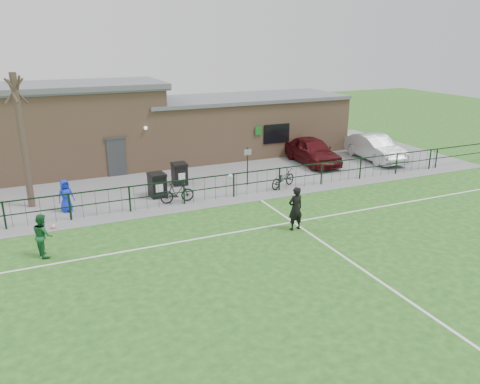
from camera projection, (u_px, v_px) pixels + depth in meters
name	position (u px, v px, depth m)	size (l,w,h in m)	color
ground	(301.00, 273.00, 15.40)	(90.00, 90.00, 0.00)	#225619
paving_strip	(181.00, 171.00, 27.11)	(34.00, 13.00, 0.02)	slate
pitch_line_touch	(216.00, 201.00, 22.17)	(28.00, 0.10, 0.01)	white
pitch_line_mid	(250.00, 230.00, 18.87)	(28.00, 0.10, 0.01)	white
pitch_line_perp	(351.00, 262.00, 16.17)	(0.10, 16.00, 0.01)	white
perimeter_fence	(214.00, 188.00, 22.16)	(28.00, 0.10, 1.20)	black
bare_tree	(23.00, 142.00, 20.49)	(0.30, 0.30, 6.00)	#413027
wheelie_bin_left	(157.00, 186.00, 22.58)	(0.72, 0.81, 1.09)	black
wheelie_bin_right	(180.00, 175.00, 24.46)	(0.70, 0.80, 1.06)	black
sign_post	(247.00, 166.00, 24.25)	(0.06, 0.06, 2.00)	black
car_maroon	(312.00, 151.00, 28.50)	(1.88, 4.68, 1.60)	#480C11
car_silver	(375.00, 148.00, 29.26)	(1.67, 4.79, 1.58)	#ABAEB2
bicycle_d	(177.00, 193.00, 21.78)	(0.46, 1.62, 0.97)	black
bicycle_e	(283.00, 178.00, 23.99)	(0.63, 1.82, 0.96)	black
spectator_child	(66.00, 196.00, 20.57)	(0.71, 0.46, 1.46)	#1630D3
goalkeeper_kick	(294.00, 208.00, 18.65)	(1.98, 3.40, 1.80)	black
outfield_player	(43.00, 235.00, 16.40)	(0.76, 0.59, 1.56)	#1A5D2E
ball_ground	(53.00, 226.00, 18.92)	(0.21, 0.21, 0.21)	white
clubhouse	(151.00, 126.00, 28.68)	(24.25, 5.40, 4.96)	#A47C5B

